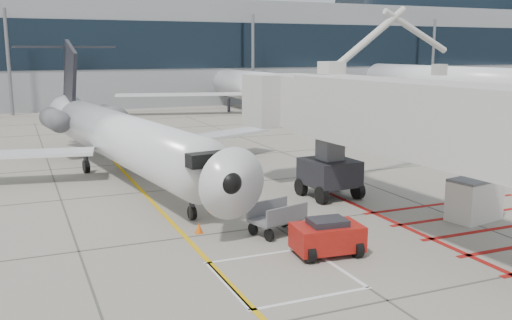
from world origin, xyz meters
name	(u,v)px	position (x,y,z in m)	size (l,w,h in m)	color
ground_plane	(321,257)	(0.00, 0.00, 0.00)	(260.00, 260.00, 0.00)	gray
regional_jet	(135,115)	(-3.90, 13.25, 3.95)	(23.91, 30.14, 7.90)	white
jet_bridge	(423,134)	(5.04, 0.92, 4.08)	(9.66, 20.40, 8.16)	beige
pushback_tug	(327,236)	(0.31, 0.12, 0.72)	(2.46, 1.54, 1.43)	#A4160F
baggage_cart	(277,218)	(-0.35, 3.00, 0.67)	(2.13, 1.34, 1.34)	#5B5B60
ground_power_unit	(475,199)	(8.45, 1.40, 0.93)	(2.35, 1.37, 1.86)	silver
cone_nose	(199,228)	(-3.24, 4.34, 0.22)	(0.32, 0.32, 0.44)	#E5590C
cone_side	(211,207)	(-1.80, 7.01, 0.24)	(0.34, 0.34, 0.47)	#F4450C
terminal_building	(151,53)	(10.00, 70.00, 7.00)	(180.00, 28.00, 14.00)	gray
terminal_glass_band	(176,45)	(10.00, 55.95, 8.00)	(180.00, 0.10, 6.00)	black
terminal_dome	(463,15)	(70.00, 70.00, 14.00)	(40.00, 28.00, 28.00)	black
bg_aircraft_c	(255,67)	(16.92, 46.00, 5.42)	(32.50, 36.11, 10.83)	silver
bg_aircraft_d	(421,61)	(41.31, 46.00, 5.99)	(35.93, 39.92, 11.98)	silver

